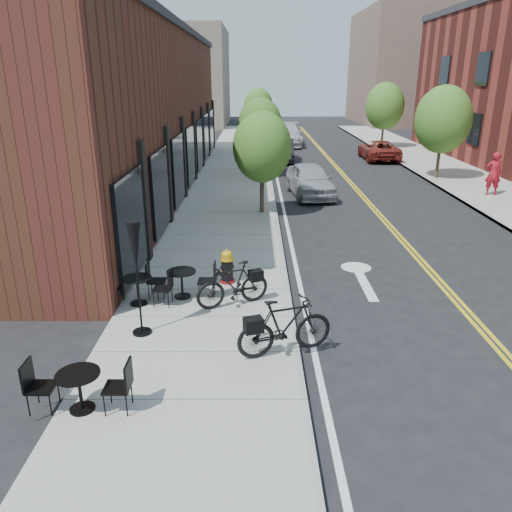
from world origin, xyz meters
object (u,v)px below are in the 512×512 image
object	(u,v)px
bicycle_left	(233,284)
parked_car_far	(379,150)
parked_car_a	(310,180)
fire_hydrant	(227,267)
bistro_set_a	(79,386)
bistro_set_c	(182,280)
parked_car_b	(281,150)
pedestrian	(493,174)
parked_car_c	(287,135)
bicycle_right	(285,326)
bistro_set_b	(138,287)
patio_umbrella	(135,255)

from	to	relation	value
bicycle_left	parked_car_far	bearing A→B (deg)	135.46
parked_car_a	fire_hydrant	bearing A→B (deg)	-113.37
bicycle_left	bistro_set_a	size ratio (longest dim) A/B	1.10
fire_hydrant	bistro_set_c	world-z (taller)	fire_hydrant
bicycle_left	parked_car_b	bearing A→B (deg)	150.70
pedestrian	parked_car_c	bearing A→B (deg)	-58.15
bistro_set_a	parked_car_a	distance (m)	16.41
bistro_set_a	parked_car_far	xyz separation A→B (m)	(10.72, 25.90, 0.07)
fire_hydrant	bicycle_right	world-z (taller)	bicycle_right
bicycle_left	parked_car_c	world-z (taller)	parked_car_c
bicycle_right	parked_car_a	distance (m)	13.98
bistro_set_b	bicycle_left	bearing A→B (deg)	3.05
bicycle_right	bistro_set_c	distance (m)	3.46
parked_car_a	pedestrian	world-z (taller)	pedestrian
fire_hydrant	bistro_set_c	distance (m)	1.38
bistro_set_a	bistro_set_c	world-z (taller)	bistro_set_c
bicycle_right	patio_umbrella	size ratio (longest dim) A/B	0.79
bistro_set_b	parked_car_a	distance (m)	12.75
parked_car_a	parked_car_far	distance (m)	11.72
bicycle_left	bistro_set_b	xyz separation A→B (m)	(-2.19, 0.08, -0.10)
fire_hydrant	patio_umbrella	world-z (taller)	patio_umbrella
parked_car_b	parked_car_a	bearing A→B (deg)	-84.17
bistro_set_b	patio_umbrella	size ratio (longest dim) A/B	0.67
parked_car_b	bicycle_left	bearing A→B (deg)	-94.64
bistro_set_c	parked_car_c	size ratio (longest dim) A/B	0.28
bistro_set_b	patio_umbrella	world-z (taller)	patio_umbrella
bistro_set_a	parked_car_a	world-z (taller)	parked_car_a
fire_hydrant	parked_car_a	world-z (taller)	parked_car_a
fire_hydrant	parked_car_c	size ratio (longest dim) A/B	0.16
bicycle_left	bistro_set_c	world-z (taller)	bicycle_left
patio_umbrella	bicycle_left	bearing A→B (deg)	36.01
parked_car_a	pedestrian	size ratio (longest dim) A/B	2.26
bicycle_left	parked_car_b	size ratio (longest dim) A/B	0.41
bicycle_right	bistro_set_c	bearing A→B (deg)	22.81
bistro_set_c	parked_car_a	bearing A→B (deg)	69.50
patio_umbrella	parked_car_far	xyz separation A→B (m)	(10.30, 23.40, -1.21)
bicycle_right	parked_car_c	xyz separation A→B (m)	(1.90, 31.41, 0.14)
parked_car_b	fire_hydrant	bearing A→B (deg)	-95.60
bistro_set_b	pedestrian	world-z (taller)	pedestrian
bistro_set_a	parked_car_c	world-z (taller)	parked_car_c
parked_car_c	parked_car_a	bearing A→B (deg)	-87.10
bistro_set_a	pedestrian	size ratio (longest dim) A/B	0.84
parked_car_a	parked_car_b	size ratio (longest dim) A/B	1.01
pedestrian	bistro_set_c	bearing A→B (deg)	49.43
parked_car_a	parked_car_c	xyz separation A→B (m)	(0.00, 17.56, 0.10)
bicycle_right	parked_car_b	xyz separation A→B (m)	(1.10, 23.58, 0.00)
bicycle_left	bistro_set_a	bearing A→B (deg)	-53.73
fire_hydrant	bistro_set_c	xyz separation A→B (m)	(-1.03, -0.92, 0.02)
pedestrian	bicycle_left	bearing A→B (deg)	53.64
bistro_set_b	parked_car_a	bearing A→B (deg)	71.30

